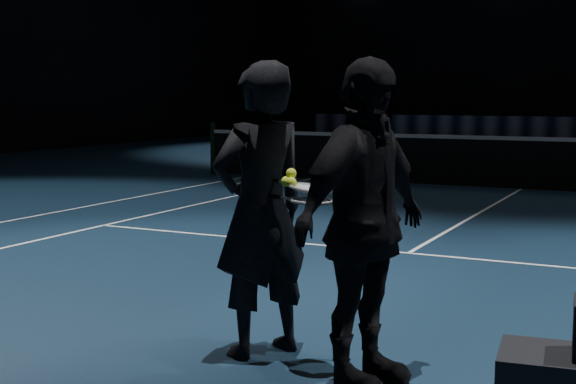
% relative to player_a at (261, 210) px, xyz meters
% --- Properties ---
extents(floor, '(36.00, 36.00, 0.00)m').
position_rel_player_a_xyz_m(floor, '(-0.17, 10.04, -0.95)').
color(floor, black).
rests_on(floor, ground).
extents(court_lines, '(10.98, 23.78, 0.01)m').
position_rel_player_a_xyz_m(court_lines, '(-0.17, 10.04, -0.95)').
color(court_lines, white).
rests_on(court_lines, floor).
extents(net_post_left, '(0.10, 0.10, 1.10)m').
position_rel_player_a_xyz_m(net_post_left, '(-6.57, 10.04, -0.40)').
color(net_post_left, black).
rests_on(net_post_left, floor).
extents(net_mesh, '(12.80, 0.02, 0.86)m').
position_rel_player_a_xyz_m(net_mesh, '(-0.17, 10.04, -0.50)').
color(net_mesh, black).
rests_on(net_mesh, floor).
extents(net_tape, '(12.80, 0.03, 0.07)m').
position_rel_player_a_xyz_m(net_tape, '(-0.17, 10.04, -0.04)').
color(net_tape, white).
rests_on(net_tape, net_mesh).
extents(player_a, '(0.73, 0.83, 1.90)m').
position_rel_player_a_xyz_m(player_a, '(0.00, 0.00, 0.00)').
color(player_a, black).
rests_on(player_a, floor).
extents(player_b, '(0.74, 1.20, 1.90)m').
position_rel_player_a_xyz_m(player_b, '(0.81, -0.27, 0.00)').
color(player_b, black).
rests_on(player_b, floor).
extents(racket_lower, '(0.71, 0.42, 0.03)m').
position_rel_player_a_xyz_m(racket_lower, '(0.43, -0.14, 0.10)').
color(racket_lower, black).
rests_on(racket_lower, player_a).
extents(racket_upper, '(0.71, 0.38, 0.10)m').
position_rel_player_a_xyz_m(racket_upper, '(0.39, -0.09, 0.17)').
color(racket_upper, black).
rests_on(racket_upper, player_b).
extents(tennis_balls, '(0.12, 0.10, 0.12)m').
position_rel_player_a_xyz_m(tennis_balls, '(0.24, -0.08, 0.22)').
color(tennis_balls, '#AEDC2E').
rests_on(tennis_balls, racket_upper).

